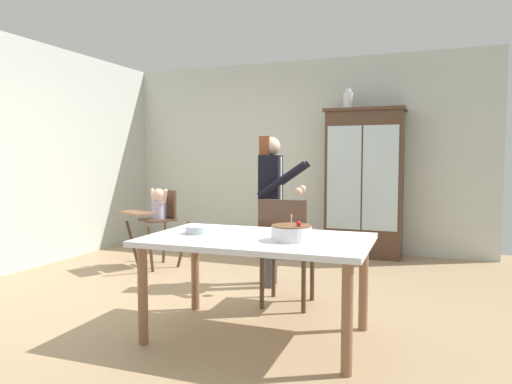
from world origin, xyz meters
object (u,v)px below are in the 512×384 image
at_px(high_chair_with_toddler, 158,213).
at_px(ceramic_vase, 348,100).
at_px(adult_person, 272,192).
at_px(dining_table, 257,249).
at_px(serving_bowl, 197,230).
at_px(dining_chair_far_side, 285,245).
at_px(china_cabinet, 364,183).
at_px(birthday_cake, 291,233).

bearing_deg(high_chair_with_toddler, ceramic_vase, 65.01).
height_order(adult_person, dining_table, adult_person).
xyz_separation_m(high_chair_with_toddler, dining_table, (1.91, -1.64, -0.00)).
height_order(ceramic_vase, dining_table, ceramic_vase).
relative_size(serving_bowl, dining_chair_far_side, 0.19).
distance_m(ceramic_vase, serving_bowl, 3.50).
bearing_deg(dining_table, dining_chair_far_side, 91.12).
bearing_deg(china_cabinet, birthday_cake, -90.56).
bearing_deg(high_chair_with_toddler, serving_bowl, -22.01).
height_order(china_cabinet, high_chair_with_toddler, china_cabinet).
relative_size(china_cabinet, ceramic_vase, 7.26).
relative_size(adult_person, dining_table, 0.94).
bearing_deg(birthday_cake, ceramic_vase, 93.46).
bearing_deg(ceramic_vase, china_cabinet, -0.93).
relative_size(adult_person, dining_chair_far_side, 1.59).
distance_m(high_chair_with_toddler, birthday_cake, 2.76).
distance_m(adult_person, serving_bowl, 1.40).
bearing_deg(ceramic_vase, serving_bowl, -99.92).
distance_m(high_chair_with_toddler, dining_table, 2.51).
relative_size(china_cabinet, serving_bowl, 10.89).
xyz_separation_m(china_cabinet, serving_bowl, (-0.78, -3.19, -0.22)).
bearing_deg(adult_person, china_cabinet, -30.46).
distance_m(dining_table, serving_bowl, 0.50).
height_order(china_cabinet, adult_person, china_cabinet).
xyz_separation_m(adult_person, birthday_cake, (0.64, -1.41, -0.17)).
bearing_deg(serving_bowl, high_chair_with_toddler, 130.72).
xyz_separation_m(birthday_cake, dining_chair_far_side, (-0.29, 0.76, -0.24)).
distance_m(china_cabinet, dining_table, 3.20).
height_order(china_cabinet, serving_bowl, china_cabinet).
xyz_separation_m(serving_bowl, dining_chair_far_side, (0.47, 0.73, -0.21)).
xyz_separation_m(ceramic_vase, high_chair_with_toddler, (-1.98, -1.54, -1.42)).
bearing_deg(china_cabinet, ceramic_vase, 179.07).
relative_size(high_chair_with_toddler, dining_table, 0.58).
relative_size(china_cabinet, dining_chair_far_side, 2.04).
relative_size(adult_person, serving_bowl, 8.50).
bearing_deg(dining_chair_far_side, ceramic_vase, -95.22).
height_order(high_chair_with_toddler, adult_person, adult_person).
height_order(dining_table, dining_chair_far_side, dining_chair_far_side).
bearing_deg(dining_table, adult_person, 105.08).
height_order(high_chair_with_toddler, birthday_cake, high_chair_with_toddler).
xyz_separation_m(china_cabinet, dining_table, (-0.30, -3.17, -0.33)).
height_order(dining_table, birthday_cake, birthday_cake).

